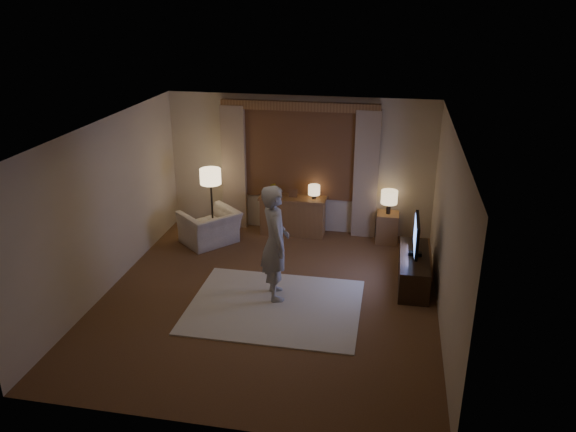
% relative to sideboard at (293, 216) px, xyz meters
% --- Properties ---
extents(room, '(5.04, 5.54, 2.64)m').
position_rel_sideboard_xyz_m(room, '(0.08, -2.00, 0.98)').
color(room, brown).
rests_on(room, ground).
extents(rug, '(2.50, 2.00, 0.02)m').
position_rel_sideboard_xyz_m(rug, '(0.23, -2.72, -0.34)').
color(rug, beige).
rests_on(rug, floor).
extents(sideboard, '(1.20, 0.40, 0.70)m').
position_rel_sideboard_xyz_m(sideboard, '(0.00, 0.00, 0.00)').
color(sideboard, brown).
rests_on(sideboard, floor).
extents(picture_frame, '(0.16, 0.02, 0.20)m').
position_rel_sideboard_xyz_m(picture_frame, '(-0.00, 0.00, 0.45)').
color(picture_frame, brown).
rests_on(picture_frame, sideboard).
extents(plant, '(0.17, 0.13, 0.30)m').
position_rel_sideboard_xyz_m(plant, '(-0.40, 0.00, 0.50)').
color(plant, '#999999').
rests_on(plant, sideboard).
extents(table_lamp_sideboard, '(0.22, 0.22, 0.30)m').
position_rel_sideboard_xyz_m(table_lamp_sideboard, '(0.40, 0.00, 0.55)').
color(table_lamp_sideboard, black).
rests_on(table_lamp_sideboard, sideboard).
extents(floor_lamp, '(0.39, 0.39, 1.33)m').
position_rel_sideboard_xyz_m(floor_lamp, '(-1.46, -0.41, 0.77)').
color(floor_lamp, black).
rests_on(floor_lamp, floor).
extents(armchair, '(1.25, 1.26, 0.62)m').
position_rel_sideboard_xyz_m(armchair, '(-1.41, -0.72, -0.04)').
color(armchair, beige).
rests_on(armchair, floor).
extents(side_table, '(0.40, 0.40, 0.56)m').
position_rel_sideboard_xyz_m(side_table, '(1.78, -0.05, -0.07)').
color(side_table, brown).
rests_on(side_table, floor).
extents(table_lamp_side, '(0.30, 0.30, 0.44)m').
position_rel_sideboard_xyz_m(table_lamp_side, '(1.78, -0.05, 0.52)').
color(table_lamp_side, black).
rests_on(table_lamp_side, side_table).
extents(tv_stand, '(0.45, 1.40, 0.50)m').
position_rel_sideboard_xyz_m(tv_stand, '(2.23, -1.62, -0.10)').
color(tv_stand, black).
rests_on(tv_stand, floor).
extents(tv, '(0.20, 0.84, 0.60)m').
position_rel_sideboard_xyz_m(tv, '(2.23, -1.62, 0.48)').
color(tv, black).
rests_on(tv, tv_stand).
extents(person, '(0.62, 0.75, 1.77)m').
position_rel_sideboard_xyz_m(person, '(0.18, -2.42, 0.55)').
color(person, '#AFAAA1').
rests_on(person, rug).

